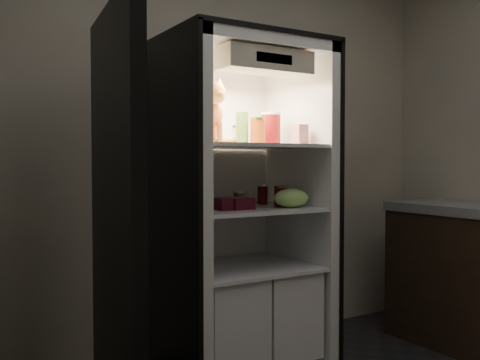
{
  "coord_description": "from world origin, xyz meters",
  "views": [
    {
      "loc": [
        -1.57,
        -1.22,
        1.2
      ],
      "look_at": [
        -0.02,
        1.32,
        1.09
      ],
      "focal_mm": 40.0,
      "sensor_mm": 36.0,
      "label": 1
    }
  ],
  "objects_px": {
    "mayo_tub": "(239,135)",
    "pepper_jar": "(271,129)",
    "salsa_jar": "(258,131)",
    "condiment_jar": "(239,199)",
    "berry_box_left": "(226,204)",
    "parmesan_shaker": "(242,128)",
    "soda_can_a": "(263,195)",
    "soda_can_b": "(279,195)",
    "cream_carton": "(300,135)",
    "berry_box_right": "(240,203)",
    "soda_can_c": "(283,197)",
    "refrigerator": "(238,232)",
    "tabby_cat": "(206,120)",
    "grape_bag": "(291,198)"
  },
  "relations": [
    {
      "from": "soda_can_a",
      "to": "mayo_tub",
      "type": "bearing_deg",
      "value": 179.65
    },
    {
      "from": "refrigerator",
      "to": "pepper_jar",
      "type": "height_order",
      "value": "refrigerator"
    },
    {
      "from": "mayo_tub",
      "to": "condiment_jar",
      "type": "xyz_separation_m",
      "value": [
        -0.05,
        -0.09,
        -0.36
      ]
    },
    {
      "from": "salsa_jar",
      "to": "berry_box_right",
      "type": "distance_m",
      "value": 0.44
    },
    {
      "from": "berry_box_left",
      "to": "cream_carton",
      "type": "bearing_deg",
      "value": -6.08
    },
    {
      "from": "soda_can_a",
      "to": "soda_can_c",
      "type": "bearing_deg",
      "value": -85.98
    },
    {
      "from": "tabby_cat",
      "to": "salsa_jar",
      "type": "height_order",
      "value": "tabby_cat"
    },
    {
      "from": "berry_box_right",
      "to": "parmesan_shaker",
      "type": "bearing_deg",
      "value": 54.31
    },
    {
      "from": "condiment_jar",
      "to": "grape_bag",
      "type": "height_order",
      "value": "grape_bag"
    },
    {
      "from": "salsa_jar",
      "to": "soda_can_b",
      "type": "distance_m",
      "value": 0.41
    },
    {
      "from": "refrigerator",
      "to": "soda_can_c",
      "type": "distance_m",
      "value": 0.33
    },
    {
      "from": "refrigerator",
      "to": "soda_can_c",
      "type": "relative_size",
      "value": 17.15
    },
    {
      "from": "tabby_cat",
      "to": "condiment_jar",
      "type": "height_order",
      "value": "tabby_cat"
    },
    {
      "from": "refrigerator",
      "to": "soda_can_a",
      "type": "bearing_deg",
      "value": 13.31
    },
    {
      "from": "salsa_jar",
      "to": "berry_box_right",
      "type": "xyz_separation_m",
      "value": [
        -0.17,
        -0.09,
        -0.4
      ]
    },
    {
      "from": "salsa_jar",
      "to": "berry_box_left",
      "type": "distance_m",
      "value": 0.47
    },
    {
      "from": "mayo_tub",
      "to": "condiment_jar",
      "type": "relative_size",
      "value": 1.3
    },
    {
      "from": "condiment_jar",
      "to": "berry_box_left",
      "type": "height_order",
      "value": "condiment_jar"
    },
    {
      "from": "soda_can_b",
      "to": "grape_bag",
      "type": "xyz_separation_m",
      "value": [
        -0.04,
        -0.18,
        -0.01
      ]
    },
    {
      "from": "soda_can_b",
      "to": "cream_carton",
      "type": "bearing_deg",
      "value": -80.45
    },
    {
      "from": "parmesan_shaker",
      "to": "salsa_jar",
      "type": "distance_m",
      "value": 0.09
    },
    {
      "from": "parmesan_shaker",
      "to": "cream_carton",
      "type": "height_order",
      "value": "parmesan_shaker"
    },
    {
      "from": "pepper_jar",
      "to": "soda_can_c",
      "type": "height_order",
      "value": "pepper_jar"
    },
    {
      "from": "cream_carton",
      "to": "berry_box_right",
      "type": "distance_m",
      "value": 0.54
    },
    {
      "from": "berry_box_left",
      "to": "parmesan_shaker",
      "type": "bearing_deg",
      "value": 36.78
    },
    {
      "from": "pepper_jar",
      "to": "salsa_jar",
      "type": "bearing_deg",
      "value": -151.9
    },
    {
      "from": "cream_carton",
      "to": "refrigerator",
      "type": "bearing_deg",
      "value": 144.96
    },
    {
      "from": "mayo_tub",
      "to": "condiment_jar",
      "type": "height_order",
      "value": "mayo_tub"
    },
    {
      "from": "parmesan_shaker",
      "to": "tabby_cat",
      "type": "bearing_deg",
      "value": 170.62
    },
    {
      "from": "mayo_tub",
      "to": "soda_can_b",
      "type": "relative_size",
      "value": 1.0
    },
    {
      "from": "salsa_jar",
      "to": "cream_carton",
      "type": "bearing_deg",
      "value": -31.11
    },
    {
      "from": "refrigerator",
      "to": "condiment_jar",
      "type": "bearing_deg",
      "value": -112.14
    },
    {
      "from": "parmesan_shaker",
      "to": "cream_carton",
      "type": "bearing_deg",
      "value": -34.05
    },
    {
      "from": "mayo_tub",
      "to": "pepper_jar",
      "type": "distance_m",
      "value": 0.2
    },
    {
      "from": "tabby_cat",
      "to": "condiment_jar",
      "type": "relative_size",
      "value": 4.05
    },
    {
      "from": "mayo_tub",
      "to": "soda_can_c",
      "type": "relative_size",
      "value": 1.05
    },
    {
      "from": "berry_box_right",
      "to": "soda_can_a",
      "type": "bearing_deg",
      "value": 36.45
    },
    {
      "from": "refrigerator",
      "to": "pepper_jar",
      "type": "relative_size",
      "value": 9.69
    },
    {
      "from": "refrigerator",
      "to": "condiment_jar",
      "type": "relative_size",
      "value": 21.16
    },
    {
      "from": "soda_can_a",
      "to": "soda_can_c",
      "type": "relative_size",
      "value": 1.01
    },
    {
      "from": "salsa_jar",
      "to": "mayo_tub",
      "type": "bearing_deg",
      "value": 109.33
    },
    {
      "from": "grape_bag",
      "to": "berry_box_right",
      "type": "height_order",
      "value": "grape_bag"
    },
    {
      "from": "soda_can_c",
      "to": "mayo_tub",
      "type": "bearing_deg",
      "value": 132.75
    },
    {
      "from": "soda_can_a",
      "to": "soda_can_c",
      "type": "xyz_separation_m",
      "value": [
        0.01,
        -0.19,
        -0.0
      ]
    },
    {
      "from": "soda_can_b",
      "to": "berry_box_left",
      "type": "xyz_separation_m",
      "value": [
        -0.43,
        -0.12,
        -0.03
      ]
    },
    {
      "from": "refrigerator",
      "to": "soda_can_b",
      "type": "xyz_separation_m",
      "value": [
        0.26,
        -0.04,
        0.21
      ]
    },
    {
      "from": "soda_can_a",
      "to": "soda_can_b",
      "type": "height_order",
      "value": "soda_can_b"
    },
    {
      "from": "tabby_cat",
      "to": "pepper_jar",
      "type": "xyz_separation_m",
      "value": [
        0.42,
        -0.02,
        -0.04
      ]
    },
    {
      "from": "cream_carton",
      "to": "parmesan_shaker",
      "type": "bearing_deg",
      "value": 145.95
    },
    {
      "from": "tabby_cat",
      "to": "soda_can_b",
      "type": "xyz_separation_m",
      "value": [
        0.46,
        -0.06,
        -0.43
      ]
    }
  ]
}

